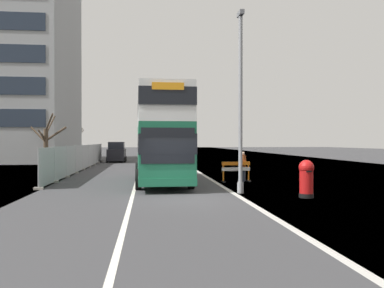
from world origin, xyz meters
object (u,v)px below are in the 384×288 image
Objects in this scene: roadworks_barrier at (236,169)px; pedestrian_at_kerb at (243,166)px; car_oncoming_near at (155,156)px; red_pillar_postbox at (306,177)px; car_receding_mid at (117,153)px; car_receding_far at (153,150)px; lamppost_foreground at (240,108)px; double_decker_bus at (161,135)px.

pedestrian_at_kerb is at bearing 32.58° from roadworks_barrier.
car_oncoming_near is at bearing 108.18° from pedestrian_at_kerb.
red_pillar_postbox is 32.03m from car_receding_mid.
car_receding_mid is at bearing -113.61° from car_receding_far.
lamppost_foreground is 4.21m from red_pillar_postbox.
car_receding_far reaches higher than red_pillar_postbox.
red_pillar_postbox is at bearing -81.80° from pedestrian_at_kerb.
double_decker_bus is 6.30m from lamppost_foreground.
lamppost_foreground reaches higher than car_receding_mid.
lamppost_foreground is 6.28m from pedestrian_at_kerb.
lamppost_foreground is at bearing -75.16° from car_receding_mid.
red_pillar_postbox is at bearing -81.66° from car_receding_far.
car_receding_mid is (-8.50, 23.67, 0.31)m from roadworks_barrier.
lamppost_foreground is at bearing -56.57° from double_decker_bus.
lamppost_foreground is at bearing 144.29° from red_pillar_postbox.
pedestrian_at_kerb is (0.49, 0.31, 0.13)m from roadworks_barrier.
double_decker_bus is 9.20m from red_pillar_postbox.
car_receding_mid reaches higher than pedestrian_at_kerb.
double_decker_bus is 33.08m from car_receding_far.
double_decker_bus is 2.60× the size of car_receding_mid.
double_decker_bus is 6.82× the size of red_pillar_postbox.
car_oncoming_near is (-3.48, 20.14, -2.86)m from lamppost_foreground.
pedestrian_at_kerb is (8.99, -23.36, -0.18)m from car_receding_mid.
car_receding_mid is 25.03m from pedestrian_at_kerb.
roadworks_barrier is (0.89, 5.04, -3.12)m from lamppost_foreground.
car_oncoming_near is (-4.37, 15.10, 0.26)m from roadworks_barrier.
car_receding_mid is at bearing 100.11° from double_decker_bus.
car_receding_far is 2.38× the size of pedestrian_at_kerb.
double_decker_bus is 6.20× the size of pedestrian_at_kerb.
car_receding_mid reaches higher than red_pillar_postbox.
red_pillar_postbox is 6.93m from roadworks_barrier.
car_receding_far is at bearing 89.93° from car_oncoming_near.
lamppost_foreground is at bearing -80.20° from car_oncoming_near.
car_receding_far is (0.02, 18.07, 0.11)m from car_oncoming_near.
double_decker_bus reaches higher than car_receding_far.
double_decker_bus is at bearing 123.43° from lamppost_foreground.
pedestrian_at_kerb is at bearing -71.82° from car_oncoming_near.
red_pillar_postbox is 0.91× the size of roadworks_barrier.
car_receding_far is at bearing 90.08° from double_decker_bus.
red_pillar_postbox reaches higher than roadworks_barrier.
double_decker_bus is 23.97m from car_receding_mid.
pedestrian_at_kerb is at bearing -81.63° from car_receding_far.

